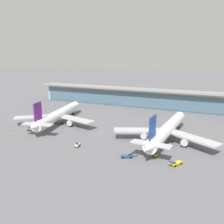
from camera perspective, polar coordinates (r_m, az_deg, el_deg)
The scene contains 12 objects.
ground_plane at distance 129.36m, azimuth -2.86°, elevation -4.89°, with size 1200.00×1200.00×0.00m, color slate.
airliner_left_stand at distance 148.04m, azimuth -12.78°, elevation -0.65°, with size 49.53×65.37×17.56m.
airliner_centre_stand at distance 118.45m, azimuth 13.03°, elevation -4.14°, with size 50.68×65.92×17.56m.
service_truck_near_nose_yellow at distance 94.99m, azimuth 15.15°, elevation -11.75°, with size 4.52×6.59×2.70m.
service_truck_under_wing_blue at distance 98.19m, azimuth 3.67°, elevation -10.44°, with size 6.66×4.35×2.70m.
service_truck_mid_apron_white at distance 110.05m, azimuth -8.30°, elevation -7.85°, with size 2.08×3.07×2.05m.
service_truck_by_tail_yellow at distance 101.76m, azimuth 9.97°, elevation -9.75°, with size 5.49×6.01×2.70m.
service_truck_on_taxiway_olive at distance 139.22m, azimuth -19.07°, elevation -3.93°, with size 3.33×2.92×2.05m.
terminal_building at distance 193.19m, azimuth 7.19°, elevation 3.48°, with size 186.48×12.80×15.20m.
safety_cone_alpha at distance 144.92m, azimuth -22.65°, elevation -3.80°, with size 0.62×0.62×0.70m.
safety_cone_bravo at distance 144.95m, azimuth -23.81°, elevation -3.90°, with size 0.62×0.62×0.70m.
safety_cone_charlie at distance 143.23m, azimuth -23.00°, elevation -4.03°, with size 0.62×0.62×0.70m.
Camera 1 is at (57.33, -108.80, 40.13)m, focal length 38.12 mm.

